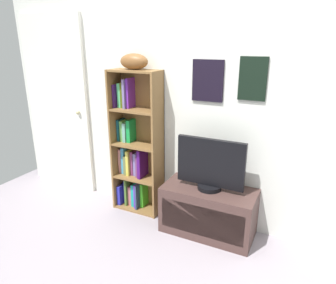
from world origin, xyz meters
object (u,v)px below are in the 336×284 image
bookshelf (135,150)px  television (210,165)px  tv_stand (208,211)px  door (58,106)px  football (134,62)px

bookshelf → television: bearing=-7.7°
tv_stand → door: size_ratio=0.42×
television → door: size_ratio=0.30×
tv_stand → television: (0.00, 0.00, 0.46)m
bookshelf → door: door is taller
football → door: (-1.15, 0.10, -0.55)m
tv_stand → television: size_ratio=1.38×
football → television: bearing=-5.9°
football → bookshelf: bearing=147.2°
door → football: bearing=-4.9°
football → television: (0.83, -0.09, -0.88)m
football → tv_stand: size_ratio=0.35×
football → television: 1.21m
football → tv_stand: (0.83, -0.09, -1.35)m
tv_stand → television: bearing=90.0°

